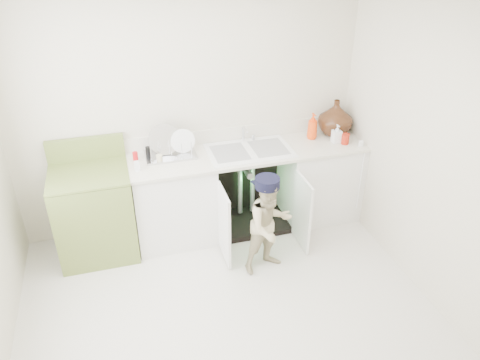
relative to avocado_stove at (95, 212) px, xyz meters
name	(u,v)px	position (x,y,z in m)	size (l,w,h in m)	color
ground	(229,311)	(1.02, -1.18, -0.47)	(3.50, 3.50, 0.00)	beige
room_shell	(226,187)	(1.02, -1.18, 0.78)	(6.00, 5.50, 1.26)	beige
counter_run	(253,184)	(1.62, 0.03, 0.02)	(2.44, 1.02, 1.28)	white
avocado_stove	(95,212)	(0.00, 0.00, 0.00)	(0.73, 0.65, 1.13)	olive
repair_worker	(269,224)	(1.54, -0.71, 0.03)	(0.55, 0.64, 0.99)	#C9BC90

